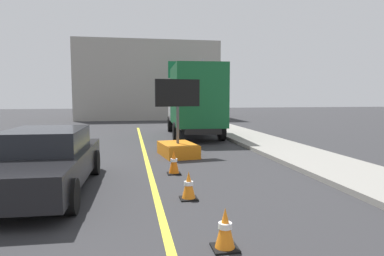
% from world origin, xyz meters
% --- Properties ---
extents(lane_center_stripe, '(0.14, 36.00, 0.01)m').
position_xyz_m(lane_center_stripe, '(0.00, 6.00, 0.00)').
color(lane_center_stripe, yellow).
rests_on(lane_center_stripe, ground).
extents(arrow_board_trailer, '(1.60, 1.94, 2.70)m').
position_xyz_m(arrow_board_trailer, '(1.13, 12.98, 0.48)').
color(arrow_board_trailer, orange).
rests_on(arrow_board_trailer, ground).
extents(box_truck, '(2.76, 7.10, 3.58)m').
position_xyz_m(box_truck, '(2.78, 18.62, 1.91)').
color(box_truck, black).
rests_on(box_truck, ground).
extents(pickup_car, '(2.08, 4.88, 1.38)m').
position_xyz_m(pickup_car, '(-2.40, 9.02, 0.70)').
color(pickup_car, black).
rests_on(pickup_car, ground).
extents(highway_guide_sign, '(2.79, 0.28, 5.00)m').
position_xyz_m(highway_guide_sign, '(4.39, 27.82, 3.42)').
color(highway_guide_sign, gray).
rests_on(highway_guide_sign, ground).
extents(far_building_block, '(12.55, 7.31, 6.90)m').
position_xyz_m(far_building_block, '(1.12, 34.23, 3.45)').
color(far_building_block, gray).
rests_on(far_building_block, ground).
extents(traffic_cone_mid_lane, '(0.36, 0.36, 0.59)m').
position_xyz_m(traffic_cone_mid_lane, '(0.75, 5.51, 0.29)').
color(traffic_cone_mid_lane, black).
rests_on(traffic_cone_mid_lane, ground).
extents(traffic_cone_far_lane, '(0.36, 0.36, 0.58)m').
position_xyz_m(traffic_cone_far_lane, '(0.65, 7.87, 0.29)').
color(traffic_cone_far_lane, black).
rests_on(traffic_cone_far_lane, ground).
extents(traffic_cone_curbside, '(0.36, 0.36, 0.67)m').
position_xyz_m(traffic_cone_curbside, '(0.64, 10.21, 0.33)').
color(traffic_cone_curbside, black).
rests_on(traffic_cone_curbside, ground).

